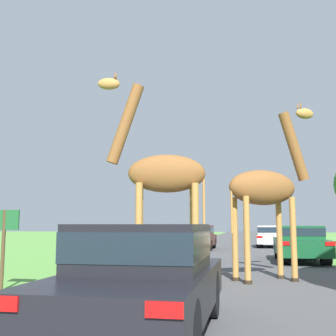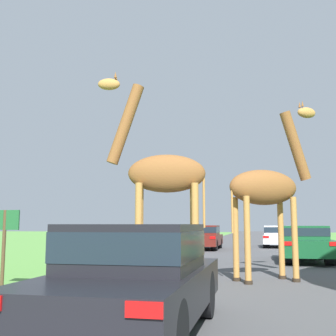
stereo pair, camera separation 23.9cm
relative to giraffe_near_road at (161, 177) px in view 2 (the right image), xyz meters
name	(u,v)px [view 2 (the right image)]	position (x,y,z in m)	size (l,w,h in m)	color
road	(246,246)	(1.31, 19.41, -2.59)	(7.23, 120.00, 0.00)	#4C4C4F
giraffe_near_road	(161,177)	(0.00, 0.00, 0.00)	(2.75, 1.07, 5.29)	#B77F3D
giraffe_companion	(268,188)	(2.58, 1.16, -0.22)	(2.54, 1.76, 4.81)	#B77F3D
car_lead_maroon	(136,275)	(0.75, -4.62, -1.82)	(1.74, 4.25, 1.43)	black
car_queue_right	(205,237)	(-0.85, 14.51, -1.86)	(1.74, 4.37, 1.37)	#561914
car_queue_left	(305,242)	(4.01, 7.23, -1.85)	(1.80, 4.57, 1.37)	#144C28
car_far_ahead	(278,236)	(3.42, 17.76, -1.88)	(1.93, 3.97, 1.35)	silver
car_verge_right	(158,244)	(-1.32, 5.14, -1.86)	(1.93, 4.67, 1.36)	gray
sign_post	(4,234)	(-3.20, -1.62, -1.37)	(0.70, 0.08, 1.75)	#4C3823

